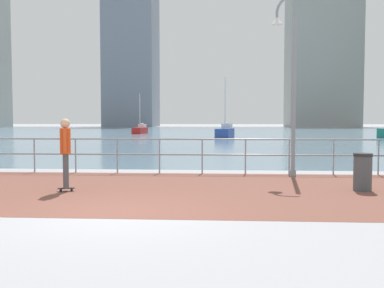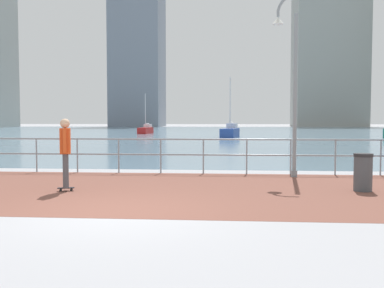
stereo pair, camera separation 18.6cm
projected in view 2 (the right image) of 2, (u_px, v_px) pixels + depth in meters
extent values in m
plane|color=#9E9EA3|center=(207.00, 135.00, 48.16)|extent=(220.00, 220.00, 0.00)
cube|color=brown|center=(141.00, 189.00, 11.02)|extent=(28.00, 6.58, 0.01)
cube|color=slate|center=(210.00, 132.00, 59.08)|extent=(180.00, 88.00, 0.00)
cylinder|color=#8C99A3|center=(37.00, 155.00, 14.58)|extent=(0.05, 0.05, 1.12)
cylinder|color=#8C99A3|center=(77.00, 156.00, 14.48)|extent=(0.05, 0.05, 1.12)
cylinder|color=#8C99A3|center=(119.00, 156.00, 14.37)|extent=(0.05, 0.05, 1.12)
cylinder|color=#8C99A3|center=(161.00, 156.00, 14.26)|extent=(0.05, 0.05, 1.12)
cylinder|color=#8C99A3|center=(203.00, 156.00, 14.15)|extent=(0.05, 0.05, 1.12)
cylinder|color=#8C99A3|center=(247.00, 157.00, 14.04)|extent=(0.05, 0.05, 1.12)
cylinder|color=#8C99A3|center=(291.00, 157.00, 13.94)|extent=(0.05, 0.05, 1.12)
cylinder|color=#8C99A3|center=(335.00, 157.00, 13.83)|extent=(0.05, 0.05, 1.12)
cylinder|color=#8C99A3|center=(381.00, 158.00, 13.72)|extent=(0.05, 0.05, 1.12)
cylinder|color=#8C99A3|center=(161.00, 139.00, 14.23)|extent=(25.20, 0.06, 0.06)
cylinder|color=#8C99A3|center=(161.00, 154.00, 14.26)|extent=(25.20, 0.06, 0.06)
cylinder|color=gray|center=(294.00, 174.00, 13.36)|extent=(0.19, 0.19, 0.20)
cylinder|color=gray|center=(295.00, 96.00, 13.23)|extent=(0.12, 0.12, 4.95)
cylinder|color=gray|center=(284.00, 0.00, 13.07)|extent=(0.19, 0.10, 0.18)
cylinder|color=gray|center=(281.00, 4.00, 13.08)|extent=(0.17, 0.10, 0.19)
cylinder|color=gray|center=(279.00, 9.00, 13.08)|extent=(0.13, 0.09, 0.19)
cylinder|color=gray|center=(278.00, 14.00, 13.09)|extent=(0.09, 0.09, 0.17)
cone|color=silver|center=(278.00, 20.00, 13.10)|extent=(0.36, 0.36, 0.22)
cylinder|color=black|center=(61.00, 190.00, 10.64)|extent=(0.07, 0.05, 0.06)
cylinder|color=black|center=(61.00, 190.00, 10.72)|extent=(0.07, 0.05, 0.06)
cylinder|color=black|center=(71.00, 190.00, 10.70)|extent=(0.07, 0.05, 0.06)
cylinder|color=black|center=(72.00, 190.00, 10.77)|extent=(0.07, 0.05, 0.06)
cube|color=black|center=(66.00, 188.00, 10.70)|extent=(0.41, 0.22, 0.02)
cylinder|color=#4C4C51|center=(66.00, 171.00, 10.60)|extent=(0.16, 0.16, 0.84)
cylinder|color=#4C4C51|center=(66.00, 170.00, 10.76)|extent=(0.16, 0.16, 0.84)
cube|color=#D84C1E|center=(65.00, 141.00, 10.64)|extent=(0.33, 0.40, 0.62)
cylinder|color=#D84C1E|center=(65.00, 141.00, 10.41)|extent=(0.11, 0.11, 0.59)
cylinder|color=#D84C1E|center=(66.00, 140.00, 10.86)|extent=(0.11, 0.11, 0.59)
sphere|color=#DBAD89|center=(65.00, 123.00, 10.61)|extent=(0.23, 0.23, 0.23)
cylinder|color=#474C51|center=(363.00, 174.00, 10.70)|extent=(0.44, 0.44, 0.85)
cylinder|color=#262628|center=(363.00, 155.00, 10.67)|extent=(0.46, 0.46, 0.08)
cube|color=#284799|center=(230.00, 133.00, 41.84)|extent=(1.96, 4.29, 0.88)
cube|color=silver|center=(232.00, 126.00, 43.00)|extent=(1.13, 1.62, 0.49)
cylinder|color=silver|center=(230.00, 103.00, 41.67)|extent=(0.10, 0.10, 4.92)
cylinder|color=silver|center=(231.00, 122.00, 42.66)|extent=(0.39, 1.84, 0.08)
cube|color=#B21E1E|center=(145.00, 131.00, 53.73)|extent=(1.44, 3.60, 0.75)
cube|color=silver|center=(148.00, 126.00, 54.73)|extent=(0.89, 1.33, 0.42)
cylinder|color=silver|center=(145.00, 111.00, 53.59)|extent=(0.08, 0.08, 4.18)
cylinder|color=silver|center=(147.00, 123.00, 54.43)|extent=(0.23, 1.58, 0.07)
cube|color=slate|center=(138.00, 54.00, 107.22)|extent=(12.01, 13.42, 35.67)
cube|color=#939993|center=(329.00, 57.00, 107.59)|extent=(16.89, 11.86, 34.54)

